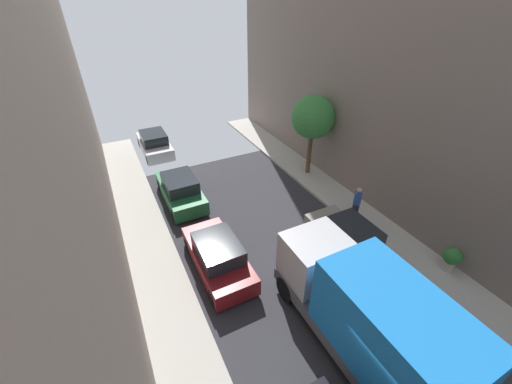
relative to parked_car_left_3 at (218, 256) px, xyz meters
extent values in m
cube|color=#B7B2A8|center=(7.70, -6.85, -0.64)|extent=(2.00, 44.00, 0.15)
cube|color=maroon|center=(0.00, 0.04, -0.17)|extent=(1.76, 4.20, 0.76)
cube|color=#1E2328|center=(0.00, -0.11, 0.53)|extent=(1.56, 2.10, 0.64)
cylinder|color=black|center=(-0.78, 1.59, -0.40)|extent=(0.22, 0.64, 0.64)
cylinder|color=black|center=(0.78, 1.59, -0.40)|extent=(0.22, 0.64, 0.64)
cylinder|color=black|center=(-0.78, -1.51, -0.40)|extent=(0.22, 0.64, 0.64)
cylinder|color=black|center=(0.78, -1.51, -0.40)|extent=(0.22, 0.64, 0.64)
cube|color=#1E6638|center=(0.00, 5.56, -0.17)|extent=(1.76, 4.20, 0.76)
cube|color=#1E2328|center=(0.00, 5.41, 0.53)|extent=(1.56, 2.10, 0.64)
cylinder|color=black|center=(-0.78, 7.11, -0.40)|extent=(0.22, 0.64, 0.64)
cylinder|color=black|center=(0.78, 7.11, -0.40)|extent=(0.22, 0.64, 0.64)
cylinder|color=black|center=(-0.78, 4.01, -0.40)|extent=(0.22, 0.64, 0.64)
cylinder|color=black|center=(0.78, 4.01, -0.40)|extent=(0.22, 0.64, 0.64)
cube|color=silver|center=(0.00, 12.13, -0.17)|extent=(1.76, 4.20, 0.76)
cube|color=#1E2328|center=(0.00, 11.98, 0.53)|extent=(1.56, 2.10, 0.64)
cylinder|color=black|center=(-0.78, 13.68, -0.40)|extent=(0.22, 0.64, 0.64)
cylinder|color=black|center=(0.78, 13.68, -0.40)|extent=(0.22, 0.64, 0.64)
cylinder|color=black|center=(-0.78, 10.58, -0.40)|extent=(0.22, 0.64, 0.64)
cylinder|color=black|center=(0.78, 10.58, -0.40)|extent=(0.22, 0.64, 0.64)
cube|color=gray|center=(5.40, -1.60, -0.17)|extent=(1.76, 4.20, 0.76)
cube|color=#1E2328|center=(5.40, -1.75, 0.53)|extent=(1.56, 2.10, 0.64)
cylinder|color=black|center=(4.62, -0.05, -0.40)|extent=(0.22, 0.64, 0.64)
cylinder|color=black|center=(6.18, -0.05, -0.40)|extent=(0.22, 0.64, 0.64)
cylinder|color=black|center=(4.62, -3.15, -0.40)|extent=(0.22, 0.64, 0.64)
cylinder|color=black|center=(6.18, -3.15, -0.40)|extent=(0.22, 0.64, 0.64)
cube|color=#4C4C51|center=(2.70, -5.07, 0.01)|extent=(2.20, 6.60, 0.50)
cube|color=#B7B7BC|center=(2.70, -2.67, 1.11)|extent=(2.10, 1.80, 1.70)
cube|color=blue|center=(2.70, -6.07, 1.46)|extent=(2.24, 4.20, 2.40)
cylinder|color=black|center=(1.72, -2.47, -0.24)|extent=(0.30, 0.96, 0.96)
cylinder|color=black|center=(3.68, -2.47, -0.24)|extent=(0.30, 0.96, 0.96)
cylinder|color=#2D334C|center=(7.13, 0.02, -0.16)|extent=(0.18, 0.18, 0.82)
cylinder|color=#2D334C|center=(7.35, 0.02, -0.16)|extent=(0.18, 0.18, 0.82)
cylinder|color=#3359B2|center=(7.24, 0.02, 0.57)|extent=(0.36, 0.36, 0.64)
sphere|color=tan|center=(7.24, 0.02, 1.03)|extent=(0.24, 0.24, 0.24)
cylinder|color=brown|center=(7.80, 4.85, 0.74)|extent=(0.26, 0.26, 2.62)
sphere|color=#38843D|center=(7.80, 4.85, 2.96)|extent=(2.43, 2.43, 2.43)
cylinder|color=#B2A899|center=(8.25, -4.37, -0.35)|extent=(0.45, 0.45, 0.45)
sphere|color=#2D7233|center=(8.25, -4.37, 0.16)|extent=(0.70, 0.70, 0.70)
camera|label=1|loc=(-2.74, -8.74, 9.07)|focal=21.82mm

